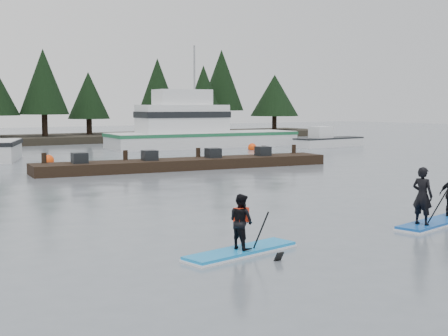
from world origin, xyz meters
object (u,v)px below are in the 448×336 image
paddleboard_solo (241,232)px  floating_dock (187,164)px  fishing_boat_medium (198,139)px  paddleboard_duo (436,204)px

paddleboard_solo → floating_dock: bearing=54.4°
fishing_boat_medium → paddleboard_solo: fishing_boat_medium is taller
paddleboard_solo → paddleboard_duo: paddleboard_duo is taller
paddleboard_solo → paddleboard_duo: size_ratio=0.92×
paddleboard_solo → paddleboard_duo: (6.38, -0.18, 0.11)m
floating_dock → paddleboard_solo: bearing=-109.1°
fishing_boat_medium → floating_dock: (-9.08, -13.97, -0.37)m
fishing_boat_medium → paddleboard_duo: (-10.87, -30.74, -0.04)m
fishing_boat_medium → floating_dock: fishing_boat_medium is taller
paddleboard_solo → paddleboard_duo: bearing=-11.0°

